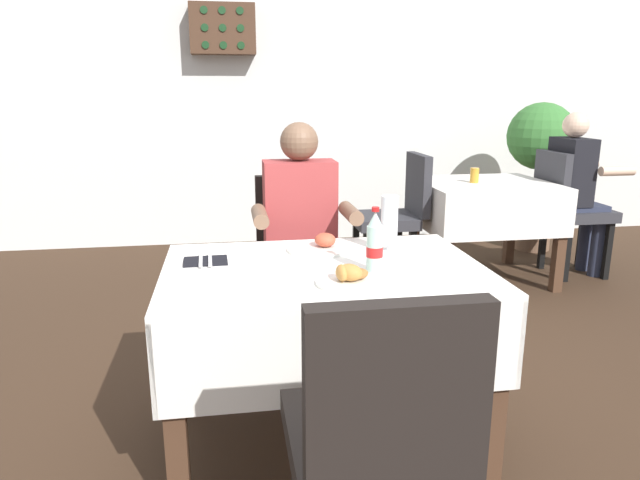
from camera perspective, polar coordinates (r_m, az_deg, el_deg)
ground_plane at (r=2.46m, az=0.37°, el=-20.27°), size 11.00×11.00×0.00m
back_wall at (r=5.50m, az=-5.87°, el=15.18°), size 11.00×0.12×2.95m
main_dining_table at (r=2.25m, az=0.41°, el=-6.81°), size 1.22×0.85×0.75m
chair_far_diner_seat at (r=3.03m, az=-2.17°, el=-1.76°), size 0.44×0.50×0.97m
chair_near_camera_side at (r=1.55m, az=5.72°, el=-18.66°), size 0.44×0.50×0.97m
seated_diner_far at (r=2.88m, az=-1.87°, el=0.65°), size 0.50×0.46×1.26m
plate_near_camera at (r=2.00m, az=2.95°, el=-3.71°), size 0.24×0.24×0.07m
plate_far_diner at (r=2.42m, az=0.06°, el=-0.55°), size 0.25×0.25×0.07m
beer_glass_left at (r=2.39m, az=6.90°, el=1.70°), size 0.07×0.07×0.24m
cola_bottle_primary at (r=2.11m, az=5.46°, el=-0.40°), size 0.06×0.06×0.25m
napkin_cutlery_set at (r=2.30m, az=-11.32°, el=-2.04°), size 0.17×0.19×0.01m
background_dining_table at (r=4.49m, az=16.03°, el=3.23°), size 0.96×0.85×0.75m
background_chair_left at (r=4.25m, az=7.59°, el=2.86°), size 0.50×0.44×0.97m
background_chair_right at (r=4.83m, az=23.43°, el=3.17°), size 0.50×0.44×0.97m
background_patron at (r=4.83m, az=24.11°, el=5.00°), size 0.46×0.50×1.26m
background_table_tumbler at (r=4.40m, az=15.11°, el=6.23°), size 0.06×0.06×0.11m
potted_plant_corner at (r=5.50m, az=21.03°, el=8.43°), size 0.59×0.59×1.32m
wall_bottle_rack at (r=5.35m, az=-9.65°, el=19.98°), size 0.56×0.21×0.42m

